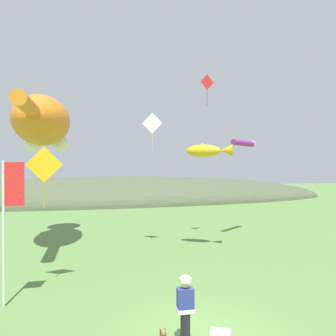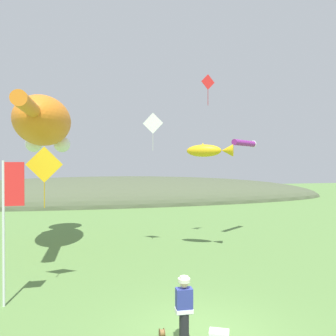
# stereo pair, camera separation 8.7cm
# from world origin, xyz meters

# --- Properties ---
(ground_plane) EXTENTS (120.00, 120.00, 0.00)m
(ground_plane) POSITION_xyz_m (0.00, 0.00, 0.00)
(ground_plane) COLOR #5B8442
(distant_hill_ridge) EXTENTS (58.23, 15.80, 6.04)m
(distant_hill_ridge) POSITION_xyz_m (-1.59, 32.79, 0.00)
(distant_hill_ridge) COLOR #4C563D
(distant_hill_ridge) RESTS_ON ground
(festival_attendant) EXTENTS (0.43, 0.30, 1.77)m
(festival_attendant) POSITION_xyz_m (-0.66, -0.49, 0.95)
(festival_attendant) COLOR black
(festival_attendant) RESTS_ON ground
(kite_spool) EXTENTS (0.13, 0.22, 0.22)m
(kite_spool) POSITION_xyz_m (-1.08, 0.15, 0.11)
(kite_spool) COLOR olive
(kite_spool) RESTS_ON ground
(festival_banner_pole) EXTENTS (0.66, 0.08, 4.64)m
(festival_banner_pole) POSITION_xyz_m (-5.42, 3.11, 3.04)
(festival_banner_pole) COLOR silver
(festival_banner_pole) RESTS_ON ground
(kite_giant_cat) EXTENTS (2.93, 10.07, 3.05)m
(kite_giant_cat) POSITION_xyz_m (-5.30, 10.86, 6.78)
(kite_giant_cat) COLOR orange
(kite_fish_windsock) EXTENTS (2.41, 1.71, 0.74)m
(kite_fish_windsock) POSITION_xyz_m (3.04, 7.68, 5.22)
(kite_fish_windsock) COLOR gold
(kite_tube_streamer) EXTENTS (2.25, 1.79, 0.44)m
(kite_tube_streamer) POSITION_xyz_m (6.33, 10.32, 5.82)
(kite_tube_streamer) COLOR #8C268C
(kite_diamond_gold) EXTENTS (1.28, 0.18, 2.18)m
(kite_diamond_gold) POSITION_xyz_m (-4.48, 4.14, 4.49)
(kite_diamond_gold) COLOR yellow
(kite_diamond_red) EXTENTS (0.86, 0.19, 1.78)m
(kite_diamond_red) POSITION_xyz_m (3.64, 9.48, 9.18)
(kite_diamond_red) COLOR red
(kite_diamond_white) EXTENTS (0.99, 0.50, 2.00)m
(kite_diamond_white) POSITION_xyz_m (0.31, 8.74, 6.65)
(kite_diamond_white) COLOR white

